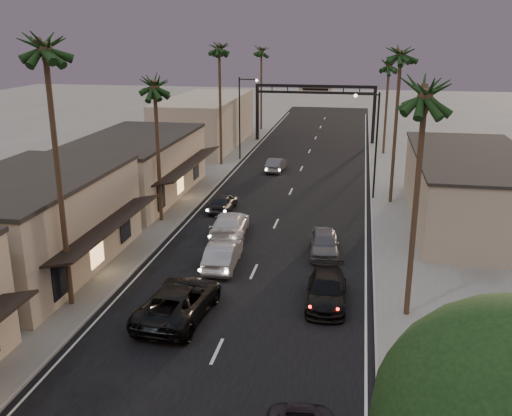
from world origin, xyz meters
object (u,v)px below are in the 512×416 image
at_px(palm_rc, 389,62).
at_px(oncoming_silver, 223,254).
at_px(streetlight_left, 242,112).
at_px(arch, 315,99).
at_px(palm_lb, 44,40).
at_px(streetlight_right, 373,137).
at_px(palm_ld, 219,45).
at_px(palm_lc, 154,80).
at_px(oncoming_pickup, 179,301).
at_px(palm_ra, 426,86).
at_px(curbside_black, 327,290).
at_px(palm_rb, 401,49).
at_px(palm_far, 261,48).

relative_size(palm_rc, oncoming_silver, 2.52).
bearing_deg(streetlight_left, arch, 60.03).
distance_m(palm_lb, oncoming_silver, 15.59).
bearing_deg(streetlight_right, palm_ld, 147.21).
distance_m(palm_lc, oncoming_silver, 13.95).
xyz_separation_m(arch, oncoming_silver, (-2.00, -41.58, -4.73)).
relative_size(palm_lb, oncoming_pickup, 2.40).
bearing_deg(palm_ra, palm_lb, -173.37).
bearing_deg(curbside_black, arch, 94.00).
height_order(streetlight_left, oncoming_silver, streetlight_left).
bearing_deg(oncoming_pickup, curbside_black, -154.08).
distance_m(streetlight_right, streetlight_left, 18.99).
distance_m(palm_ra, oncoming_silver, 15.66).
height_order(arch, palm_ld, palm_ld).
relative_size(streetlight_right, streetlight_left, 1.00).
distance_m(arch, palm_ld, 18.61).
height_order(arch, palm_ra, palm_ra).
height_order(palm_ra, curbside_black, palm_ra).
xyz_separation_m(streetlight_left, palm_ld, (-1.68, -3.00, 7.09)).
height_order(oncoming_silver, curbside_black, oncoming_silver).
bearing_deg(palm_rb, curbside_black, -101.91).
bearing_deg(arch, streetlight_left, -119.97).
bearing_deg(streetlight_left, oncoming_pickup, -83.28).
bearing_deg(palm_lc, curbside_black, -40.80).
distance_m(palm_lc, palm_far, 42.01).
bearing_deg(streetlight_left, palm_lc, -94.37).
xyz_separation_m(oncoming_pickup, oncoming_silver, (0.66, 6.60, -0.08)).
relative_size(arch, palm_lc, 1.25).
height_order(arch, curbside_black, arch).
xyz_separation_m(arch, streetlight_left, (-6.92, -12.00, -0.20)).
height_order(palm_rb, palm_rc, palm_rb).
height_order(palm_ld, palm_rb, same).
bearing_deg(oncoming_silver, palm_lb, 41.47).
height_order(palm_ra, oncoming_silver, palm_ra).
xyz_separation_m(arch, palm_lc, (-8.60, -34.00, 4.94)).
xyz_separation_m(palm_lc, palm_ra, (17.20, -12.00, 0.97)).
distance_m(palm_ra, oncoming_pickup, 15.59).
xyz_separation_m(streetlight_right, palm_lc, (-15.52, -9.00, 5.14)).
bearing_deg(palm_far, palm_rb, -63.57).
bearing_deg(oncoming_silver, palm_ra, 154.65).
distance_m(streetlight_right, palm_ra, 21.94).
relative_size(palm_lc, curbside_black, 2.40).
xyz_separation_m(palm_lc, oncoming_silver, (6.60, -7.58, -9.67)).
xyz_separation_m(palm_rb, oncoming_pickup, (-11.26, -22.19, -11.53)).
bearing_deg(palm_rc, palm_rb, -90.00).
distance_m(palm_lb, palm_rb, 27.94).
relative_size(palm_rb, palm_rc, 1.16).
bearing_deg(palm_rc, streetlight_right, -95.05).
height_order(palm_far, curbside_black, palm_far).
height_order(palm_ra, oncoming_pickup, palm_ra).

